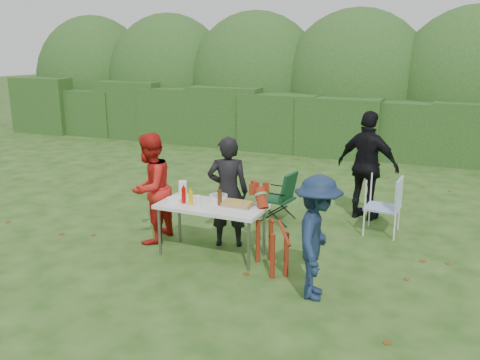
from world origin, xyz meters
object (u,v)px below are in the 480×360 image
at_px(dog, 272,232).
at_px(child, 317,238).
at_px(camping_chair, 278,196).
at_px(mustard_bottle, 191,198).
at_px(ketchup_bottle, 184,196).
at_px(beer_bottle, 220,198).
at_px(folding_table, 211,209).
at_px(paper_towel_roll, 183,190).
at_px(person_black_puffy, 368,166).
at_px(person_cook, 228,192).
at_px(lawn_chair, 383,205).
at_px(person_red_jacket, 150,188).

bearing_deg(dog, child, -166.98).
bearing_deg(camping_chair, mustard_bottle, 78.89).
xyz_separation_m(ketchup_bottle, beer_bottle, (0.52, 0.08, 0.01)).
height_order(child, mustard_bottle, child).
relative_size(folding_table, mustard_bottle, 7.50).
height_order(beer_bottle, paper_towel_roll, paper_towel_roll).
distance_m(person_black_puffy, child, 3.10).
relative_size(person_cook, paper_towel_roll, 6.30).
xyz_separation_m(person_black_puffy, child, (-0.03, -3.10, -0.19)).
height_order(person_cook, dog, person_cook).
height_order(child, lawn_chair, child).
distance_m(person_cook, child, 1.94).
xyz_separation_m(person_black_puffy, dog, (-0.76, -2.57, -0.41)).
relative_size(person_red_jacket, child, 1.12).
distance_m(dog, mustard_bottle, 1.24).
bearing_deg(ketchup_bottle, lawn_chair, 38.17).
xyz_separation_m(child, ketchup_bottle, (-2.06, 0.55, 0.11)).
bearing_deg(person_black_puffy, ketchup_bottle, 66.44).
distance_m(person_cook, ketchup_bottle, 0.68).
bearing_deg(dog, camping_chair, -24.56).
bearing_deg(person_red_jacket, paper_towel_roll, 85.37).
xyz_separation_m(person_black_puffy, beer_bottle, (-1.56, -2.47, -0.06)).
distance_m(child, mustard_bottle, 2.00).
xyz_separation_m(folding_table, lawn_chair, (2.06, 1.85, -0.22)).
relative_size(person_red_jacket, ketchup_bottle, 7.51).
relative_size(dog, camping_chair, 1.23).
bearing_deg(mustard_bottle, beer_bottle, 14.61).
bearing_deg(lawn_chair, person_cook, 38.68).
bearing_deg(person_red_jacket, folding_table, 80.83).
bearing_deg(mustard_bottle, child, -15.05).
relative_size(child, beer_bottle, 6.14).
distance_m(camping_chair, mustard_bottle, 2.00).
distance_m(person_red_jacket, person_black_puffy, 3.63).
distance_m(child, beer_bottle, 1.66).
height_order(mustard_bottle, beer_bottle, beer_bottle).
bearing_deg(mustard_bottle, person_red_jacket, 163.62).
bearing_deg(person_cook, beer_bottle, 79.68).
height_order(person_cook, mustard_bottle, person_cook).
relative_size(dog, beer_bottle, 4.48).
bearing_deg(child, lawn_chair, -18.11).
height_order(folding_table, child, child).
relative_size(ketchup_bottle, beer_bottle, 0.92).
bearing_deg(dog, ketchup_bottle, 47.37).
distance_m(mustard_bottle, ketchup_bottle, 0.13).
relative_size(folding_table, dog, 1.40).
distance_m(dog, paper_towel_roll, 1.50).
distance_m(child, paper_towel_roll, 2.30).
bearing_deg(lawn_chair, paper_towel_roll, 37.63).
bearing_deg(person_red_jacket, camping_chair, 136.17).
xyz_separation_m(folding_table, child, (1.67, -0.62, 0.05)).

